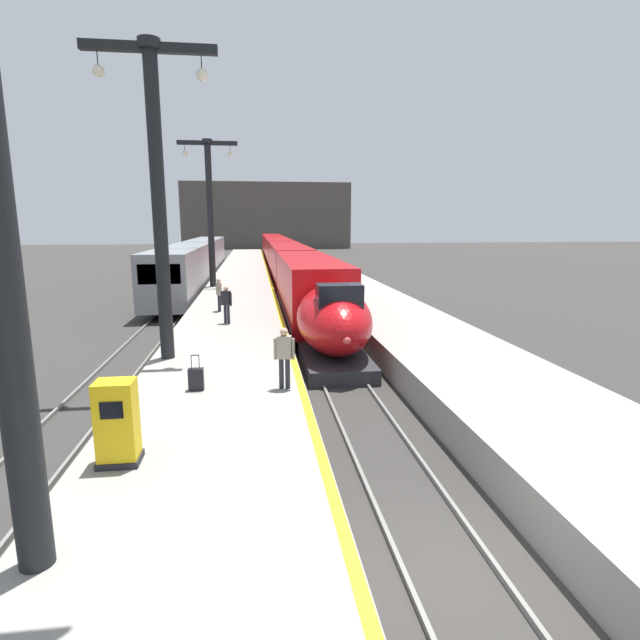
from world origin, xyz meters
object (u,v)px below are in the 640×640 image
(station_column_far, at_px, (210,201))
(rolling_suitcase, at_px, (196,379))
(highspeed_train_main, at_px, (283,257))
(passenger_far_waiting, at_px, (219,292))
(ticket_machine_yellow, at_px, (117,426))
(passenger_mid_platform, at_px, (226,302))
(regional_train_adjacent, at_px, (197,261))
(station_column_mid, at_px, (157,176))
(passenger_near_edge, at_px, (284,353))

(station_column_far, bearing_deg, rolling_suitcase, -86.69)
(highspeed_train_main, distance_m, passenger_far_waiting, 27.16)
(highspeed_train_main, distance_m, station_column_far, 18.15)
(station_column_far, bearing_deg, ticket_machine_yellow, -89.25)
(passenger_mid_platform, bearing_deg, passenger_far_waiting, 99.52)
(regional_train_adjacent, distance_m, passenger_mid_platform, 24.05)
(regional_train_adjacent, relative_size, passenger_far_waiting, 21.66)
(passenger_mid_platform, height_order, passenger_far_waiting, same)
(station_column_mid, distance_m, rolling_suitcase, 6.67)
(station_column_far, xyz_separation_m, passenger_far_waiting, (1.12, -10.32, -4.95))
(station_column_far, relative_size, passenger_mid_platform, 5.89)
(regional_train_adjacent, height_order, passenger_near_edge, regional_train_adjacent)
(passenger_mid_platform, bearing_deg, highspeed_train_main, 81.96)
(highspeed_train_main, bearing_deg, station_column_far, -109.76)
(regional_train_adjacent, xyz_separation_m, passenger_mid_platform, (3.86, -23.74, -0.09))
(station_column_far, xyz_separation_m, rolling_suitcase, (1.31, -22.60, -5.63))
(regional_train_adjacent, bearing_deg, passenger_mid_platform, -80.76)
(station_column_mid, relative_size, passenger_far_waiting, 5.80)
(station_column_mid, distance_m, passenger_mid_platform, 7.58)
(station_column_mid, height_order, station_column_far, station_column_far)
(station_column_far, distance_m, passenger_far_waiting, 11.50)
(station_column_mid, xyz_separation_m, station_column_far, (0.00, 19.13, 0.09))
(passenger_mid_platform, bearing_deg, station_column_mid, -106.63)
(passenger_far_waiting, height_order, rolling_suitcase, passenger_far_waiting)
(passenger_near_edge, xyz_separation_m, passenger_mid_platform, (-2.01, 9.22, 0.00))
(station_column_far, relative_size, passenger_near_edge, 5.89)
(highspeed_train_main, height_order, rolling_suitcase, highspeed_train_main)
(passenger_near_edge, bearing_deg, rolling_suitcase, 175.54)
(passenger_near_edge, height_order, rolling_suitcase, passenger_near_edge)
(rolling_suitcase, bearing_deg, station_column_far, 93.31)
(station_column_far, xyz_separation_m, passenger_mid_platform, (1.66, -13.56, -4.95))
(highspeed_train_main, relative_size, passenger_mid_platform, 44.09)
(passenger_near_edge, distance_m, rolling_suitcase, 2.47)
(station_column_far, height_order, passenger_far_waiting, station_column_far)
(regional_train_adjacent, bearing_deg, ticket_machine_yellow, -86.04)
(highspeed_train_main, bearing_deg, passenger_far_waiting, -100.14)
(rolling_suitcase, bearing_deg, highspeed_train_main, 83.29)
(passenger_far_waiting, bearing_deg, regional_train_adjacent, 99.20)
(regional_train_adjacent, bearing_deg, station_column_mid, -85.71)
(ticket_machine_yellow, bearing_deg, passenger_mid_platform, 84.26)
(passenger_far_waiting, relative_size, rolling_suitcase, 1.72)
(passenger_far_waiting, xyz_separation_m, ticket_machine_yellow, (-0.77, -16.32, -0.25))
(regional_train_adjacent, xyz_separation_m, passenger_near_edge, (5.87, -32.96, -0.09))
(rolling_suitcase, bearing_deg, regional_train_adjacent, 96.11)
(passenger_far_waiting, bearing_deg, station_column_far, 96.19)
(highspeed_train_main, bearing_deg, station_column_mid, -99.42)
(highspeed_train_main, xyz_separation_m, passenger_far_waiting, (-4.78, -26.74, 0.06))
(passenger_mid_platform, xyz_separation_m, rolling_suitcase, (-0.36, -9.04, -0.69))
(regional_train_adjacent, distance_m, rolling_suitcase, 32.98)
(station_column_far, distance_m, passenger_mid_platform, 14.53)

